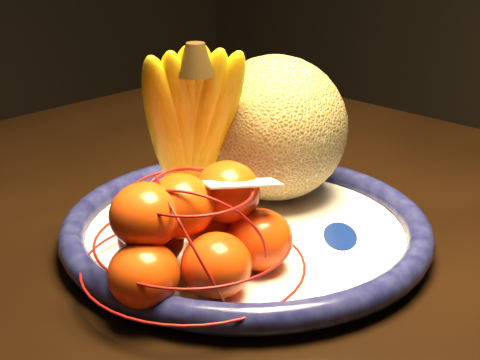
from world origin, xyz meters
TOP-DOWN VIEW (x-y plane):
  - dining_table at (0.09, 0.12)m, footprint 1.58×1.06m
  - fruit_bowl at (0.31, -0.02)m, footprint 0.40×0.40m
  - cantaloupe at (0.39, 0.04)m, footprint 0.17×0.17m
  - banana_bunch at (0.28, 0.05)m, footprint 0.13×0.14m
  - mandarin_bag at (0.20, -0.06)m, footprint 0.26×0.26m
  - price_tag at (0.24, -0.09)m, footprint 0.08×0.05m

SIDE VIEW (x-z plane):
  - dining_table at x=0.09m, z-range 0.29..1.04m
  - fruit_bowl at x=0.31m, z-range 0.74..0.78m
  - mandarin_bag at x=0.20m, z-range 0.74..0.87m
  - cantaloupe at x=0.39m, z-range 0.76..0.93m
  - price_tag at x=0.24m, z-range 0.85..0.86m
  - banana_bunch at x=0.28m, z-range 0.76..0.98m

